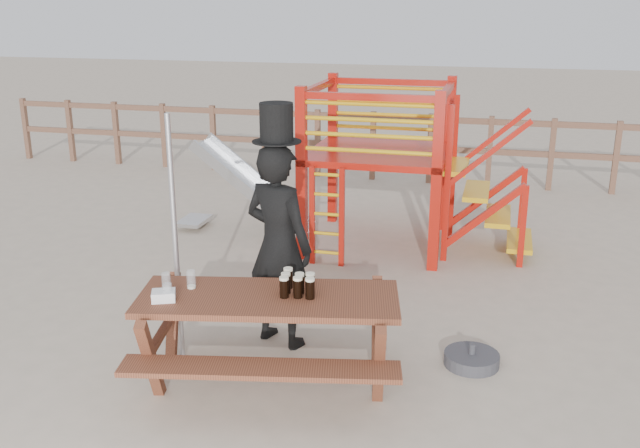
{
  "coord_description": "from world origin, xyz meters",
  "views": [
    {
      "loc": [
        1.68,
        -5.16,
        3.05
      ],
      "look_at": [
        0.14,
        0.8,
        1.11
      ],
      "focal_mm": 40.0,
      "sensor_mm": 36.0,
      "label": 1
    }
  ],
  "objects": [
    {
      "name": "parasol_base",
      "position": [
        1.57,
        0.56,
        0.06
      ],
      "size": [
        0.48,
        0.48,
        0.2
      ],
      "color": "#38383D",
      "rests_on": "ground"
    },
    {
      "name": "playground_fort",
      "position": [
        0.12,
        3.58,
        1.07
      ],
      "size": [
        4.71,
        1.84,
        2.1
      ],
      "color": "#B0160B",
      "rests_on": "ground"
    },
    {
      "name": "empty_glasses",
      "position": [
        -0.76,
        -0.35,
        0.87
      ],
      "size": [
        0.25,
        0.38,
        0.15
      ],
      "color": "silver",
      "rests_on": "picnic_table"
    },
    {
      "name": "stout_pints",
      "position": [
        0.19,
        -0.12,
        0.89
      ],
      "size": [
        0.3,
        0.27,
        0.17
      ],
      "color": "black",
      "rests_on": "picnic_table"
    },
    {
      "name": "paper_bag",
      "position": [
        -0.78,
        -0.5,
        0.84
      ],
      "size": [
        0.22,
        0.2,
        0.08
      ],
      "primitive_type": "cube",
      "rotation": [
        0.0,
        0.0,
        0.4
      ],
      "color": "white",
      "rests_on": "picnic_table"
    },
    {
      "name": "picnic_table",
      "position": [
        -0.02,
        -0.21,
        0.51
      ],
      "size": [
        2.31,
        1.81,
        0.8
      ],
      "rotation": [
        0.0,
        0.0,
        0.2
      ],
      "color": "brown",
      "rests_on": "ground"
    },
    {
      "name": "man_with_hat",
      "position": [
        -0.18,
        0.58,
        0.99
      ],
      "size": [
        0.8,
        0.66,
        2.22
      ],
      "rotation": [
        0.0,
        0.0,
        2.78
      ],
      "color": "black",
      "rests_on": "ground"
    },
    {
      "name": "metal_pole",
      "position": [
        -0.95,
        0.09,
        1.09
      ],
      "size": [
        0.05,
        0.05,
        2.17
      ],
      "primitive_type": "cylinder",
      "color": "#B2B2B7",
      "rests_on": "ground"
    },
    {
      "name": "back_fence",
      "position": [
        0.0,
        7.0,
        0.74
      ],
      "size": [
        15.09,
        0.09,
        1.2
      ],
      "color": "brown",
      "rests_on": "ground"
    },
    {
      "name": "ground",
      "position": [
        0.0,
        0.0,
        0.0
      ],
      "size": [
        60.0,
        60.0,
        0.0
      ],
      "primitive_type": "plane",
      "color": "#BAA791",
      "rests_on": "ground"
    }
  ]
}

